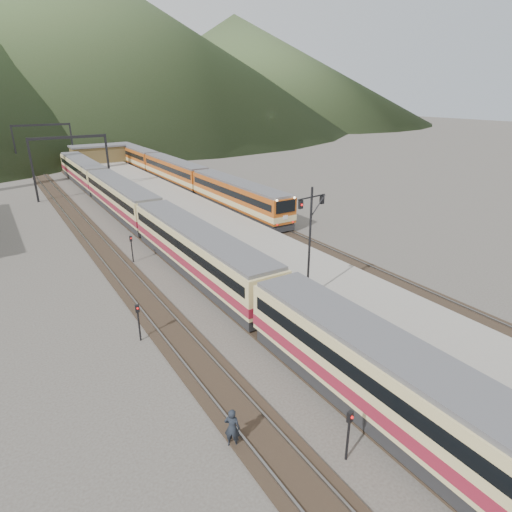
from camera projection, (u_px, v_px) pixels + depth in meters
ground at (473, 492)px, 15.19m from camera, size 400.00×400.00×0.00m
track_main at (132, 221)px, 46.72m from camera, size 2.60×200.00×0.23m
track_far at (84, 228)px, 44.24m from camera, size 2.60×200.00×0.23m
track_second at (224, 206)px, 52.44m from camera, size 2.60×200.00×0.23m
platform at (186, 214)px, 47.77m from camera, size 8.00×100.00×1.00m
gantry_near at (70, 155)px, 55.15m from camera, size 9.55×0.25×8.00m
gantry_far at (43, 138)px, 74.87m from camera, size 9.55×0.25×8.00m
station_shed at (98, 153)px, 78.58m from camera, size 9.40×4.40×3.10m
hill_b at (63, 35)px, 198.03m from camera, size 220.00×220.00×75.00m
hill_c at (235, 67)px, 226.55m from camera, size 160.00×160.00×50.00m
main_train at (152, 218)px, 40.49m from camera, size 2.95×80.79×3.60m
second_train at (175, 172)px, 64.04m from camera, size 2.75×56.38×3.35m
signal_mast at (310, 233)px, 25.69m from camera, size 2.19×0.44×7.13m
short_signal_a at (349, 429)px, 16.02m from camera, size 0.25×0.20×2.27m
short_signal_b at (132, 245)px, 35.09m from camera, size 0.25×0.21×2.27m
short_signal_c at (138, 318)px, 23.89m from camera, size 0.24×0.19×2.27m
worker at (232, 428)px, 16.88m from camera, size 0.75×0.75×1.76m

